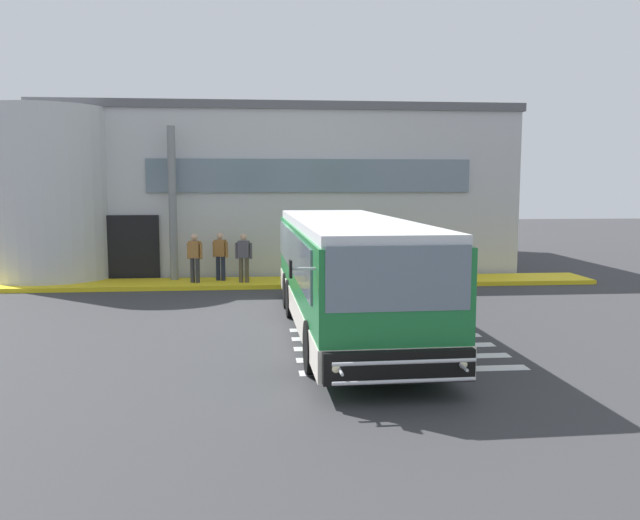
% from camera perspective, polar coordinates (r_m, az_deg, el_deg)
% --- Properties ---
extents(ground_plane, '(80.00, 90.00, 0.02)m').
position_cam_1_polar(ground_plane, '(18.15, -2.40, -4.51)').
color(ground_plane, '#353538').
rests_on(ground_plane, ground).
extents(bay_paint_stripes, '(4.40, 3.96, 0.01)m').
position_cam_1_polar(bay_paint_stripes, '(14.33, 6.59, -7.54)').
color(bay_paint_stripes, silver).
rests_on(bay_paint_stripes, ground).
extents(terminal_building, '(19.55, 13.80, 6.48)m').
position_cam_1_polar(terminal_building, '(29.33, -4.95, 6.11)').
color(terminal_building, '#B7B7BC').
rests_on(terminal_building, ground).
extents(boarding_curb, '(21.75, 2.00, 0.15)m').
position_cam_1_polar(boarding_curb, '(22.86, -3.04, -1.97)').
color(boarding_curb, yellow).
rests_on(boarding_curb, ground).
extents(entry_support_column, '(0.28, 0.28, 5.35)m').
position_cam_1_polar(entry_support_column, '(23.38, -12.76, 4.84)').
color(entry_support_column, slate).
rests_on(entry_support_column, boarding_curb).
extents(bus_main_foreground, '(3.02, 10.77, 2.70)m').
position_cam_1_polar(bus_main_foreground, '(15.37, 2.44, -1.48)').
color(bus_main_foreground, '#1E7238').
rests_on(bus_main_foreground, ground).
extents(passenger_near_column, '(0.54, 0.36, 1.68)m').
position_cam_1_polar(passenger_near_column, '(22.58, -10.90, 0.38)').
color(passenger_near_column, '#2D2D33').
rests_on(passenger_near_column, boarding_curb).
extents(passenger_by_doorway, '(0.54, 0.36, 1.68)m').
position_cam_1_polar(passenger_by_doorway, '(22.94, -8.70, 0.52)').
color(passenger_by_doorway, '#1E2338').
rests_on(passenger_by_doorway, boarding_curb).
extents(passenger_at_curb_edge, '(0.58, 0.43, 1.68)m').
position_cam_1_polar(passenger_at_curb_edge, '(22.39, -6.67, 0.49)').
color(passenger_at_curb_edge, '#4C4233').
rests_on(passenger_at_curb_edge, boarding_curb).
extents(safety_bollard_yellow, '(0.18, 0.18, 0.90)m').
position_cam_1_polar(safety_bollard_yellow, '(21.95, 4.96, -1.36)').
color(safety_bollard_yellow, yellow).
rests_on(safety_bollard_yellow, ground).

